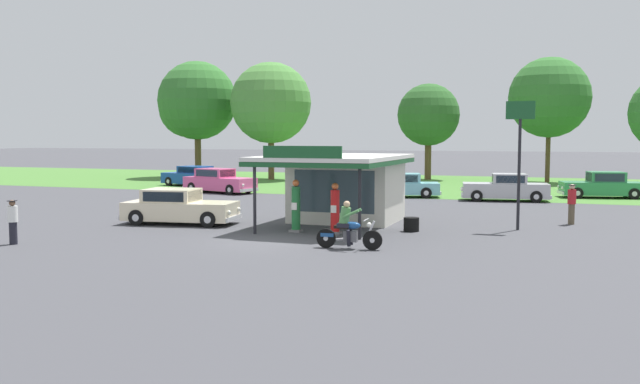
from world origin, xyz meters
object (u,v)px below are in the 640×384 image
parked_car_back_row_left (397,186)px  bystander_leaning_by_kiosk (13,221)px  parked_car_back_row_right (506,189)px  gas_pump_offside (335,211)px  motorcycle_with_rider (348,229)px  parked_car_back_row_centre (603,186)px  gas_pump_nearside (296,208)px  featured_classic_sedan (179,208)px  parked_car_back_row_centre_left (194,177)px  roadside_pole_sign (520,143)px  parked_car_back_row_centre_right (219,182)px  spare_tire_stack (411,224)px  bystander_admiring_sedan (572,203)px

parked_car_back_row_left → bystander_leaning_by_kiosk: bystander_leaning_by_kiosk is taller
parked_car_back_row_right → bystander_leaning_by_kiosk: size_ratio=3.35×
parked_car_back_row_right → bystander_leaning_by_kiosk: parked_car_back_row_right is taller
gas_pump_offside → motorcycle_with_rider: size_ratio=0.88×
motorcycle_with_rider → parked_car_back_row_centre: size_ratio=0.43×
gas_pump_nearside → parked_car_back_row_right: 17.09m
gas_pump_offside → bystander_leaning_by_kiosk: gas_pump_offside is taller
parked_car_back_row_centre → featured_classic_sedan: bearing=-132.0°
parked_car_back_row_centre_left → bystander_leaning_by_kiosk: bystander_leaning_by_kiosk is taller
motorcycle_with_rider → bystander_leaning_by_kiosk: 11.41m
motorcycle_with_rider → bystander_leaning_by_kiosk: motorcycle_with_rider is taller
parked_car_back_row_left → parked_car_back_row_right: (6.40, -0.29, 0.04)m
gas_pump_nearside → roadside_pole_sign: size_ratio=0.40×
parked_car_back_row_right → parked_car_back_row_centre_left: parked_car_back_row_right is taller
parked_car_back_row_right → roadside_pole_sign: roadside_pole_sign is taller
gas_pump_nearside → bystander_leaning_by_kiosk: size_ratio=1.33×
parked_car_back_row_centre_right → bystander_leaning_by_kiosk: 21.61m
featured_classic_sedan → parked_car_back_row_left: size_ratio=0.90×
bystander_leaning_by_kiosk → spare_tire_stack: bearing=32.9°
bystander_admiring_sedan → spare_tire_stack: bearing=-143.1°
parked_car_back_row_left → parked_car_back_row_centre_right: bearing=-175.5°
featured_classic_sedan → roadside_pole_sign: roadside_pole_sign is taller
bystander_leaning_by_kiosk → spare_tire_stack: size_ratio=2.54×
gas_pump_nearside → parked_car_back_row_left: (0.09, 16.10, -0.26)m
gas_pump_nearside → bystander_leaning_by_kiosk: 10.00m
parked_car_back_row_centre → parked_car_back_row_centre_left: 27.98m
gas_pump_nearside → spare_tire_stack: 4.52m
parked_car_back_row_centre_right → bystander_leaning_by_kiosk: (3.70, -21.29, 0.08)m
parked_car_back_row_centre_right → bystander_leaning_by_kiosk: size_ratio=3.57×
parked_car_back_row_centre_right → parked_car_back_row_centre_left: bearing=134.7°
gas_pump_nearside → motorcycle_with_rider: size_ratio=0.92×
roadside_pole_sign → parked_car_back_row_right: bearing=96.9°
parked_car_back_row_centre_left → spare_tire_stack: bearing=-41.7°
featured_classic_sedan → spare_tire_stack: featured_classic_sedan is taller
gas_pump_nearside → bystander_leaning_by_kiosk: bearing=-142.4°
parked_car_back_row_centre → bystander_leaning_by_kiosk: size_ratio=3.35×
parked_car_back_row_centre_right → bystander_admiring_sedan: size_ratio=3.22×
parked_car_back_row_centre → parked_car_back_row_centre_left: bearing=-180.0°
featured_classic_sedan → bystander_admiring_sedan: 16.47m
parked_car_back_row_centre_right → roadside_pole_sign: (19.61, -11.67, 2.69)m
gas_pump_nearside → parked_car_back_row_centre_left: gas_pump_nearside is taller
featured_classic_sedan → parked_car_back_row_right: parked_car_back_row_right is taller
motorcycle_with_rider → gas_pump_offside: bearing=116.0°
parked_car_back_row_centre_right → parked_car_back_row_centre: parked_car_back_row_centre_right is taller
parked_car_back_row_right → parked_car_back_row_centre_right: bearing=-178.0°
bystander_admiring_sedan → bystander_leaning_by_kiosk: size_ratio=1.11×
featured_classic_sedan → parked_car_back_row_centre_left: (-10.66, 19.25, 0.00)m
parked_car_back_row_left → spare_tire_stack: bearing=-74.3°
bystander_admiring_sedan → roadside_pole_sign: roadside_pole_sign is taller
roadside_pole_sign → spare_tire_stack: size_ratio=8.40×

